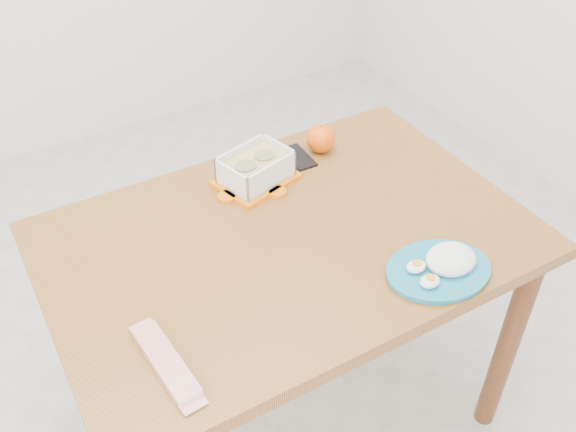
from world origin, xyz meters
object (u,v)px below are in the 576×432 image
rice_plate (443,265)px  smartphone (298,157)px  dining_table (288,265)px  food_container (256,169)px  orange_fruit (321,139)px

rice_plate → smartphone: bearing=104.1°
rice_plate → smartphone: rice_plate is taller
dining_table → rice_plate: 0.40m
dining_table → food_container: size_ratio=5.00×
dining_table → food_container: 0.28m
dining_table → food_container: bearing=81.3°
orange_fruit → rice_plate: orange_fruit is taller
smartphone → dining_table: bearing=-123.4°
dining_table → orange_fruit: size_ratio=14.45×
dining_table → smartphone: (0.20, 0.27, 0.11)m
food_container → orange_fruit: (0.23, 0.04, -0.00)m
dining_table → rice_plate: rice_plate is taller
orange_fruit → dining_table: bearing=-135.1°
dining_table → food_container: food_container is taller
orange_fruit → smartphone: bearing=179.6°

